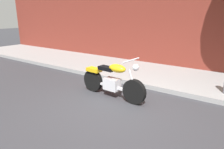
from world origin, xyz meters
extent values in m
plane|color=#38383D|center=(0.00, 0.00, 0.00)|extent=(60.00, 60.00, 0.00)
cube|color=#9A9A9A|center=(0.00, 3.13, 0.07)|extent=(22.43, 2.83, 0.14)
cylinder|color=black|center=(0.25, 0.54, 0.32)|extent=(0.66, 0.18, 0.65)
cylinder|color=black|center=(-1.20, 0.65, 0.32)|extent=(0.66, 0.18, 0.65)
cube|color=silver|center=(-0.48, 0.60, 0.37)|extent=(0.46, 0.31, 0.32)
cube|color=silver|center=(-0.48, 0.60, 0.30)|extent=(1.32, 0.18, 0.06)
ellipsoid|color=yellow|center=(-0.30, 0.58, 0.85)|extent=(0.54, 0.30, 0.22)
cube|color=black|center=(-0.65, 0.61, 0.79)|extent=(0.50, 0.28, 0.10)
cube|color=yellow|center=(-1.15, 0.65, 0.67)|extent=(0.46, 0.27, 0.10)
cylinder|color=silver|center=(0.19, 0.55, 0.60)|extent=(0.27, 0.07, 0.58)
cylinder|color=silver|center=(0.13, 0.55, 1.13)|extent=(0.09, 0.70, 0.04)
sphere|color=silver|center=(0.27, 0.54, 0.97)|extent=(0.17, 0.17, 0.17)
cylinder|color=silver|center=(-0.71, 0.78, 0.27)|extent=(0.80, 0.15, 0.09)
camera|label=1|loc=(2.63, -3.83, 2.23)|focal=33.35mm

